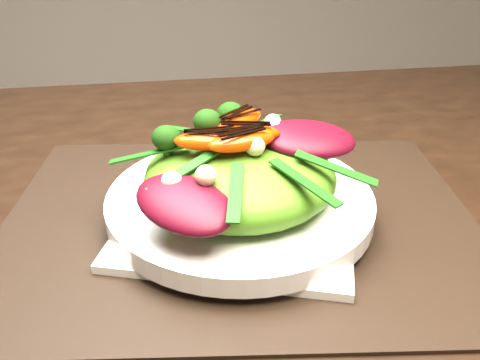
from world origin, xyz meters
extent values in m
cube|color=black|center=(0.00, 0.00, 0.73)|extent=(1.60, 0.90, 0.75)
cube|color=black|center=(0.05, -0.04, 0.75)|extent=(0.54, 0.43, 0.00)
cube|color=white|center=(0.05, -0.04, 0.76)|extent=(0.29, 0.29, 0.01)
cylinder|color=silver|center=(0.05, -0.04, 0.77)|extent=(0.34, 0.34, 0.02)
ellipsoid|color=#4B7B16|center=(0.05, -0.04, 0.80)|extent=(0.24, 0.24, 0.07)
ellipsoid|color=#3E0611|center=(0.12, -0.04, 0.84)|extent=(0.10, 0.06, 0.02)
ellipsoid|color=#FD3004|center=(0.03, -0.01, 0.84)|extent=(0.07, 0.05, 0.02)
sphere|color=black|center=(-0.01, 0.00, 0.85)|extent=(0.05, 0.05, 0.04)
sphere|color=beige|center=(0.07, -0.08, 0.84)|extent=(0.02, 0.02, 0.02)
cube|color=black|center=(0.03, -0.01, 0.85)|extent=(0.05, 0.02, 0.00)
camera|label=1|loc=(-0.02, -0.49, 1.05)|focal=38.00mm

